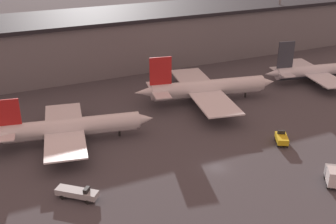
{
  "coord_description": "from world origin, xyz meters",
  "views": [
    {
      "loc": [
        -40.85,
        -63.35,
        45.88
      ],
      "look_at": [
        -2.75,
        17.67,
        6.0
      ],
      "focal_mm": 45.0,
      "sensor_mm": 36.0,
      "label": 1
    }
  ],
  "objects": [
    {
      "name": "airplane_1",
      "position": [
        -24.57,
        24.38,
        3.5
      ],
      "size": [
        39.22,
        30.43,
        11.73
      ],
      "rotation": [
        0.0,
        0.0,
        -0.19
      ],
      "color": "silver",
      "rests_on": "ground"
    },
    {
      "name": "ground",
      "position": [
        0.0,
        0.0,
        0.0
      ],
      "size": [
        600.0,
        600.0,
        0.0
      ],
      "primitive_type": "plane",
      "color": "#423F44"
    },
    {
      "name": "lamp_post_1",
      "position": [
        66.2,
        65.06,
        17.97
      ],
      "size": [
        1.8,
        1.8,
        28.78
      ],
      "color": "slate",
      "rests_on": "ground"
    },
    {
      "name": "airplane_2",
      "position": [
        16.08,
        32.21,
        3.84
      ],
      "size": [
        41.35,
        38.44,
        13.91
      ],
      "rotation": [
        0.0,
        0.0,
        -0.19
      ],
      "color": "silver",
      "rests_on": "ground"
    },
    {
      "name": "service_vehicle_0",
      "position": [
        -28.58,
        1.55,
        1.26
      ],
      "size": [
        7.44,
        6.92,
        2.66
      ],
      "rotation": [
        0.0,
        0.0,
        -0.72
      ],
      "color": "#9EA3A8",
      "rests_on": "ground"
    },
    {
      "name": "terminal_building",
      "position": [
        0.0,
        75.96,
        9.21
      ],
      "size": [
        214.97,
        29.79,
        18.34
      ],
      "color": "slate",
      "rests_on": "ground"
    },
    {
      "name": "airplane_3",
      "position": [
        55.95,
        31.85,
        3.39
      ],
      "size": [
        35.73,
        29.51,
        13.72
      ],
      "rotation": [
        0.0,
        0.0,
        -0.19
      ],
      "color": "silver",
      "rests_on": "ground"
    },
    {
      "name": "service_vehicle_3",
      "position": [
        16.98,
        -14.88,
        2.02
      ],
      "size": [
        5.16,
        5.76,
        3.7
      ],
      "rotation": [
        0.0,
        0.0,
        0.94
      ],
      "color": "#9EA3A8",
      "rests_on": "ground"
    },
    {
      "name": "service_vehicle_4",
      "position": [
        18.88,
        2.68,
        1.32
      ],
      "size": [
        4.46,
        5.36,
        2.8
      ],
      "rotation": [
        0.0,
        0.0,
        1.06
      ],
      "color": "gold",
      "rests_on": "ground"
    }
  ]
}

